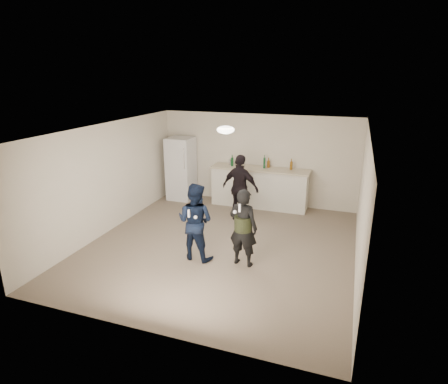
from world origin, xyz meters
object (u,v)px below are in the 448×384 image
(shaker, at_px, (230,162))
(woman, at_px, (243,228))
(spectator, at_px, (240,188))
(man, at_px, (195,222))
(counter, at_px, (259,188))
(fridge, at_px, (181,169))

(shaker, xyz_separation_m, woman, (1.39, -3.38, -0.41))
(shaker, relative_size, spectator, 0.10)
(shaker, xyz_separation_m, man, (0.42, -3.43, -0.40))
(counter, height_order, fridge, fridge)
(man, xyz_separation_m, woman, (0.97, 0.05, -0.01))
(man, bearing_deg, counter, -91.52)
(man, bearing_deg, fridge, -54.16)
(woman, xyz_separation_m, spectator, (-0.72, 2.18, 0.07))
(man, distance_m, woman, 0.97)
(counter, distance_m, spectator, 1.18)
(counter, relative_size, shaker, 15.29)
(counter, xyz_separation_m, spectator, (-0.21, -1.12, 0.31))
(counter, bearing_deg, spectator, -100.45)
(counter, bearing_deg, woman, -81.16)
(fridge, bearing_deg, spectator, -26.43)
(counter, distance_m, shaker, 1.09)
(woman, bearing_deg, fridge, -41.94)
(spectator, bearing_deg, woman, 120.28)
(fridge, distance_m, woman, 4.30)
(shaker, relative_size, man, 0.11)
(spectator, bearing_deg, fridge, -14.41)
(shaker, relative_size, woman, 0.11)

